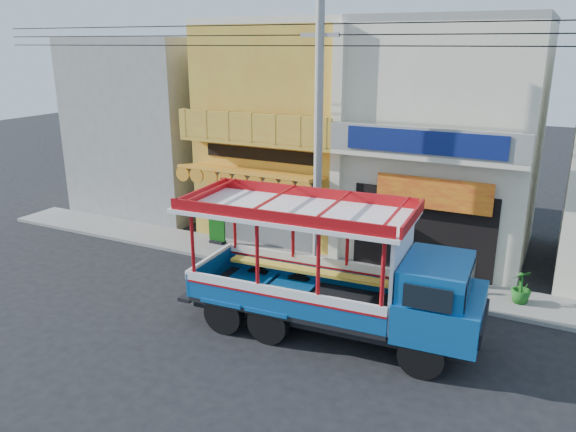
{
  "coord_description": "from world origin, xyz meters",
  "views": [
    {
      "loc": [
        5.84,
        -12.35,
        7.39
      ],
      "look_at": [
        -1.64,
        2.5,
        2.24
      ],
      "focal_mm": 35.0,
      "sensor_mm": 36.0,
      "label": 1
    }
  ],
  "objects_px": {
    "songthaew_truck": "(350,276)",
    "utility_pole": "(323,124)",
    "green_sign": "(217,232)",
    "potted_plant_b": "(428,275)",
    "potted_plant_c": "(522,286)"
  },
  "relations": [
    {
      "from": "songthaew_truck",
      "to": "green_sign",
      "type": "distance_m",
      "value": 8.23
    },
    {
      "from": "utility_pole",
      "to": "potted_plant_c",
      "type": "xyz_separation_m",
      "value": [
        6.04,
        0.74,
        -4.41
      ]
    },
    {
      "from": "songthaew_truck",
      "to": "utility_pole",
      "type": "bearing_deg",
      "value": 124.25
    },
    {
      "from": "potted_plant_b",
      "to": "songthaew_truck",
      "type": "bearing_deg",
      "value": 104.91
    },
    {
      "from": "green_sign",
      "to": "potted_plant_b",
      "type": "distance_m",
      "value": 8.15
    },
    {
      "from": "songthaew_truck",
      "to": "potted_plant_c",
      "type": "height_order",
      "value": "songthaew_truck"
    },
    {
      "from": "songthaew_truck",
      "to": "green_sign",
      "type": "relative_size",
      "value": 7.58
    },
    {
      "from": "potted_plant_c",
      "to": "green_sign",
      "type": "bearing_deg",
      "value": -54.95
    },
    {
      "from": "utility_pole",
      "to": "potted_plant_b",
      "type": "height_order",
      "value": "utility_pole"
    },
    {
      "from": "green_sign",
      "to": "potted_plant_b",
      "type": "relative_size",
      "value": 0.98
    },
    {
      "from": "songthaew_truck",
      "to": "green_sign",
      "type": "height_order",
      "value": "songthaew_truck"
    },
    {
      "from": "utility_pole",
      "to": "potted_plant_c",
      "type": "relative_size",
      "value": 27.94
    },
    {
      "from": "utility_pole",
      "to": "potted_plant_b",
      "type": "relative_size",
      "value": 26.49
    },
    {
      "from": "utility_pole",
      "to": "songthaew_truck",
      "type": "bearing_deg",
      "value": -55.75
    },
    {
      "from": "utility_pole",
      "to": "potted_plant_c",
      "type": "bearing_deg",
      "value": 6.97
    }
  ]
}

